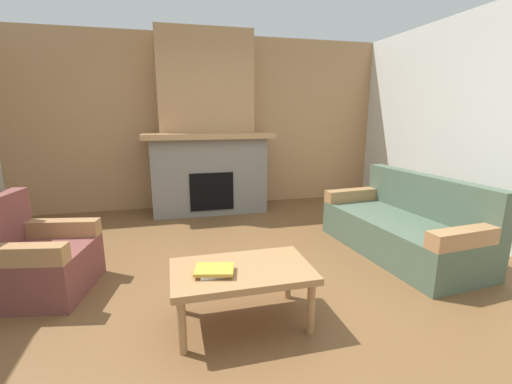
% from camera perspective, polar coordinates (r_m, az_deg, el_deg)
% --- Properties ---
extents(ground, '(9.00, 9.00, 0.00)m').
position_cam_1_polar(ground, '(3.14, -1.95, -15.75)').
color(ground, brown).
extents(wall_back_wood_panel, '(6.00, 0.12, 2.70)m').
position_cam_1_polar(wall_back_wood_panel, '(5.72, -8.63, 11.25)').
color(wall_back_wood_panel, tan).
rests_on(wall_back_wood_panel, ground).
extents(fireplace, '(1.90, 0.82, 2.70)m').
position_cam_1_polar(fireplace, '(5.36, -8.14, 9.17)').
color(fireplace, gray).
rests_on(fireplace, ground).
extents(couch, '(0.99, 1.87, 0.85)m').
position_cam_1_polar(couch, '(4.11, 23.40, -5.46)').
color(couch, '#4C604C').
rests_on(couch, ground).
extents(armchair, '(0.89, 0.89, 0.85)m').
position_cam_1_polar(armchair, '(3.50, -32.97, -9.56)').
color(armchair, brown).
rests_on(armchair, ground).
extents(coffee_table, '(1.00, 0.60, 0.43)m').
position_cam_1_polar(coffee_table, '(2.53, -2.40, -13.66)').
color(coffee_table, '#A87A4C').
rests_on(coffee_table, ground).
extents(book_stack_near_edge, '(0.30, 0.25, 0.04)m').
position_cam_1_polar(book_stack_near_edge, '(2.43, -7.05, -12.89)').
color(book_stack_near_edge, beige).
rests_on(book_stack_near_edge, coffee_table).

